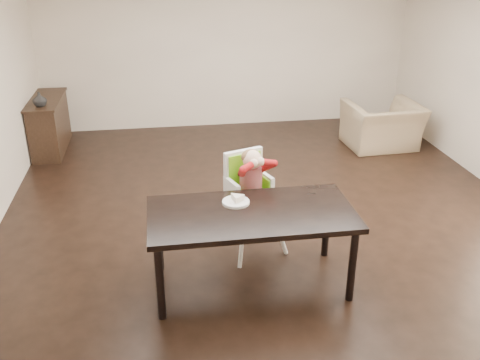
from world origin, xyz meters
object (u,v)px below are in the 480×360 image
(dining_table, at_px, (251,220))
(armchair, at_px, (383,118))
(high_chair, at_px, (250,179))
(sideboard, at_px, (49,124))

(dining_table, xyz_separation_m, armchair, (2.57, 3.20, -0.21))
(high_chair, bearing_deg, armchair, 26.80)
(high_chair, xyz_separation_m, sideboard, (-2.46, 3.22, -0.37))
(sideboard, bearing_deg, dining_table, -58.52)
(high_chair, relative_size, armchair, 1.04)
(high_chair, distance_m, armchair, 3.58)
(high_chair, relative_size, sideboard, 0.86)
(armchair, distance_m, sideboard, 4.98)
(armchair, bearing_deg, sideboard, -10.62)
(high_chair, bearing_deg, sideboard, 108.14)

